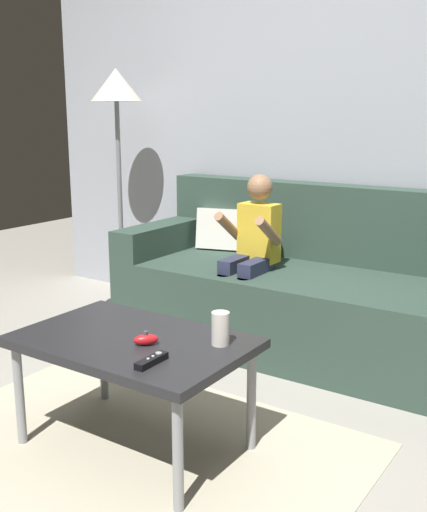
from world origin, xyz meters
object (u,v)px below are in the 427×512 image
object	(u,v)px
coffee_table	(133,348)
nunchuk_red	(146,340)
couch	(302,292)
person_seated_on_couch	(251,250)
soda_can	(220,328)
game_remote_black_near_edge	(152,361)
floor_lamp	(117,103)

from	to	relation	value
coffee_table	nunchuk_red	xyz separation A→B (m)	(0.09, -0.03, 0.06)
couch	person_seated_on_couch	xyz separation A→B (m)	(-0.22, -0.18, 0.24)
couch	person_seated_on_couch	distance (m)	0.37
person_seated_on_couch	coffee_table	size ratio (longest dim) A/B	1.09
soda_can	couch	bearing A→B (deg)	101.81
coffee_table	game_remote_black_near_edge	size ratio (longest dim) A/B	6.15
person_seated_on_couch	floor_lamp	bearing A→B (deg)	169.62
couch	floor_lamp	world-z (taller)	floor_lamp
coffee_table	nunchuk_red	world-z (taller)	nunchuk_red
person_seated_on_couch	game_remote_black_near_edge	size ratio (longest dim) A/B	6.72
person_seated_on_couch	coffee_table	bearing A→B (deg)	-81.89
coffee_table	floor_lamp	bearing A→B (deg)	133.33
coffee_table	game_remote_black_near_edge	world-z (taller)	game_remote_black_near_edge
nunchuk_red	game_remote_black_near_edge	bearing A→B (deg)	-44.06
soda_can	floor_lamp	distance (m)	2.15
game_remote_black_near_edge	floor_lamp	world-z (taller)	floor_lamp
game_remote_black_near_edge	soda_can	xyz separation A→B (m)	(0.09, 0.28, 0.05)
game_remote_black_near_edge	soda_can	size ratio (longest dim) A/B	1.15
couch	soda_can	xyz separation A→B (m)	(0.25, -1.19, 0.20)
couch	coffee_table	size ratio (longest dim) A/B	2.31
game_remote_black_near_edge	floor_lamp	bearing A→B (deg)	134.78
game_remote_black_near_edge	nunchuk_red	size ratio (longest dim) A/B	1.47
person_seated_on_couch	nunchuk_red	size ratio (longest dim) A/B	9.85
person_seated_on_couch	coffee_table	distance (m)	1.16
game_remote_black_near_edge	couch	bearing A→B (deg)	96.10
couch	floor_lamp	xyz separation A→B (m)	(-1.33, 0.03, 1.01)
person_seated_on_couch	floor_lamp	xyz separation A→B (m)	(-1.10, 0.20, 0.77)
coffee_table	soda_can	distance (m)	0.35
couch	nunchuk_red	distance (m)	1.35
nunchuk_red	soda_can	distance (m)	0.27
coffee_table	game_remote_black_near_edge	distance (m)	0.27
person_seated_on_couch	nunchuk_red	xyz separation A→B (m)	(0.25, -1.17, -0.08)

